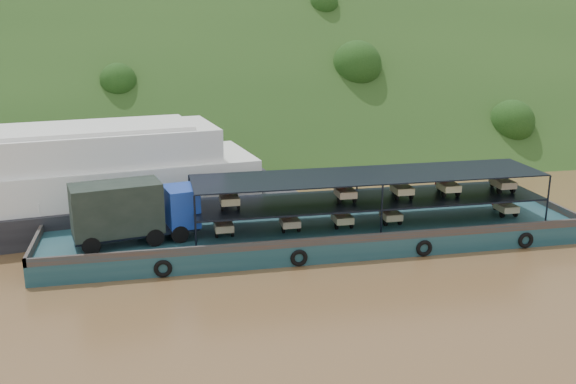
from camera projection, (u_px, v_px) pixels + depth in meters
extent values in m
plane|color=brown|center=(328.00, 251.00, 41.02)|extent=(160.00, 160.00, 0.00)
cube|color=#1E3B15|center=(246.00, 144.00, 74.94)|extent=(140.00, 39.60, 39.60)
cube|color=#123840|center=(317.00, 236.00, 42.01)|extent=(35.00, 7.00, 1.20)
cube|color=#592D19|center=(305.00, 208.00, 44.99)|extent=(35.00, 0.20, 0.50)
cube|color=#592D19|center=(331.00, 241.00, 38.58)|extent=(35.00, 0.20, 0.50)
cube|color=#592D19|center=(555.00, 207.00, 45.26)|extent=(0.20, 7.00, 0.50)
cube|color=#592D19|center=(35.00, 242.00, 38.30)|extent=(0.20, 7.00, 0.50)
torus|color=black|center=(163.00, 269.00, 36.68)|extent=(1.06, 0.26, 1.06)
torus|color=black|center=(299.00, 258.00, 38.28)|extent=(1.06, 0.26, 1.06)
torus|color=black|center=(424.00, 248.00, 39.88)|extent=(1.06, 0.26, 1.06)
torus|color=black|center=(526.00, 240.00, 41.28)|extent=(1.06, 0.26, 1.06)
cylinder|color=black|center=(91.00, 246.00, 36.89)|extent=(1.14, 0.58, 1.08)
cylinder|color=black|center=(87.00, 234.00, 38.90)|extent=(1.14, 0.58, 1.08)
cylinder|color=black|center=(155.00, 237.00, 38.30)|extent=(1.14, 0.58, 1.08)
cylinder|color=black|center=(147.00, 226.00, 40.31)|extent=(1.14, 0.58, 1.08)
cylinder|color=black|center=(180.00, 234.00, 38.88)|extent=(1.14, 0.58, 1.08)
cylinder|color=black|center=(171.00, 223.00, 40.89)|extent=(1.14, 0.58, 1.08)
cube|color=black|center=(136.00, 231.00, 38.93)|extent=(7.68, 3.78, 0.22)
cube|color=#16379B|center=(181.00, 206.00, 39.67)|extent=(2.31, 2.91, 2.38)
cube|color=black|center=(195.00, 198.00, 39.90)|extent=(0.49, 2.13, 0.97)
cube|color=black|center=(116.00, 208.00, 38.10)|extent=(5.60, 3.57, 3.03)
cube|color=black|center=(369.00, 199.00, 42.11)|extent=(23.00, 5.00, 0.12)
cube|color=black|center=(369.00, 175.00, 41.67)|extent=(23.00, 5.00, 0.08)
cylinder|color=black|center=(195.00, 223.00, 37.45)|extent=(0.12, 0.12, 3.30)
cylinder|color=black|center=(190.00, 199.00, 42.16)|extent=(0.12, 0.12, 3.30)
cylinder|color=black|center=(382.00, 211.00, 39.75)|extent=(0.12, 0.12, 3.30)
cylinder|color=black|center=(357.00, 190.00, 44.46)|extent=(0.12, 0.12, 3.30)
cylinder|color=black|center=(548.00, 200.00, 42.05)|extent=(0.12, 0.12, 3.30)
cylinder|color=black|center=(507.00, 181.00, 46.76)|extent=(0.12, 0.12, 3.30)
cylinder|color=black|center=(221.00, 224.00, 41.55)|extent=(0.12, 0.52, 0.52)
cylinder|color=black|center=(216.00, 234.00, 39.75)|extent=(0.14, 0.52, 0.52)
cylinder|color=black|center=(232.00, 233.00, 39.95)|extent=(0.14, 0.52, 0.52)
cube|color=#C4B68A|center=(224.00, 226.00, 40.09)|extent=(1.15, 1.50, 0.44)
cube|color=red|center=(222.00, 218.00, 41.12)|extent=(0.55, 0.80, 0.80)
cube|color=red|center=(222.00, 212.00, 40.80)|extent=(0.50, 0.10, 0.10)
cylinder|color=black|center=(285.00, 220.00, 42.39)|extent=(0.12, 0.52, 0.52)
cylinder|color=black|center=(283.00, 229.00, 40.60)|extent=(0.14, 0.52, 0.52)
cylinder|color=black|center=(299.00, 228.00, 40.80)|extent=(0.14, 0.52, 0.52)
cube|color=beige|center=(290.00, 222.00, 40.94)|extent=(1.15, 1.50, 0.44)
cube|color=red|center=(286.00, 214.00, 41.97)|extent=(0.55, 0.80, 0.80)
cube|color=red|center=(287.00, 207.00, 41.65)|extent=(0.50, 0.10, 0.10)
cylinder|color=black|center=(336.00, 217.00, 43.09)|extent=(0.12, 0.52, 0.52)
cylinder|color=black|center=(336.00, 226.00, 41.30)|extent=(0.14, 0.52, 0.52)
cylinder|color=black|center=(351.00, 225.00, 41.50)|extent=(0.14, 0.52, 0.52)
cube|color=beige|center=(342.00, 218.00, 41.64)|extent=(1.15, 1.50, 0.44)
cube|color=#AD0B18|center=(338.00, 211.00, 42.67)|extent=(0.55, 0.80, 0.80)
cube|color=#AD0B18|center=(339.00, 204.00, 42.35)|extent=(0.50, 0.10, 0.10)
cylinder|color=black|center=(383.00, 214.00, 43.76)|extent=(0.12, 0.52, 0.52)
cylinder|color=black|center=(385.00, 222.00, 41.96)|extent=(0.14, 0.52, 0.52)
cylinder|color=black|center=(400.00, 221.00, 42.16)|extent=(0.14, 0.52, 0.52)
cube|color=#C0B788|center=(391.00, 215.00, 42.30)|extent=(1.15, 1.50, 0.44)
cube|color=red|center=(385.00, 208.00, 43.34)|extent=(0.55, 0.80, 0.80)
cube|color=red|center=(386.00, 201.00, 43.01)|extent=(0.50, 0.10, 0.10)
cylinder|color=black|center=(495.00, 206.00, 45.44)|extent=(0.12, 0.52, 0.52)
cylinder|color=black|center=(502.00, 214.00, 43.64)|extent=(0.14, 0.52, 0.52)
cylinder|color=black|center=(515.00, 213.00, 43.84)|extent=(0.14, 0.52, 0.52)
cube|color=beige|center=(506.00, 207.00, 43.98)|extent=(1.15, 1.50, 0.44)
cube|color=#B3210B|center=(498.00, 200.00, 45.02)|extent=(0.55, 0.80, 0.80)
cube|color=#B3210B|center=(500.00, 194.00, 44.69)|extent=(0.50, 0.10, 0.10)
cylinder|color=black|center=(227.00, 198.00, 41.16)|extent=(0.12, 0.52, 0.52)
cylinder|color=black|center=(222.00, 207.00, 39.37)|extent=(0.14, 0.52, 0.52)
cylinder|color=black|center=(238.00, 206.00, 39.57)|extent=(0.14, 0.52, 0.52)
cube|color=#C0B788|center=(229.00, 200.00, 39.71)|extent=(1.15, 1.50, 0.44)
cube|color=red|center=(227.00, 192.00, 40.74)|extent=(0.55, 0.80, 0.80)
cube|color=red|center=(227.00, 185.00, 40.42)|extent=(0.50, 0.10, 0.10)
cylinder|color=black|center=(339.00, 192.00, 42.66)|extent=(0.12, 0.52, 0.52)
cylinder|color=black|center=(339.00, 200.00, 40.87)|extent=(0.14, 0.52, 0.52)
cylinder|color=black|center=(354.00, 199.00, 41.07)|extent=(0.14, 0.52, 0.52)
cube|color=#CBB58F|center=(345.00, 193.00, 41.21)|extent=(1.15, 1.50, 0.44)
cube|color=red|center=(340.00, 186.00, 42.24)|extent=(0.55, 0.80, 0.80)
cube|color=red|center=(341.00, 179.00, 41.92)|extent=(0.50, 0.10, 0.10)
cylinder|color=black|center=(394.00, 189.00, 43.44)|extent=(0.12, 0.52, 0.52)
cylinder|color=black|center=(397.00, 196.00, 41.64)|extent=(0.14, 0.52, 0.52)
cylinder|color=black|center=(411.00, 195.00, 41.84)|extent=(0.14, 0.52, 0.52)
cube|color=beige|center=(402.00, 189.00, 41.98)|extent=(1.15, 1.50, 0.44)
cube|color=beige|center=(396.00, 182.00, 43.02)|extent=(0.55, 0.80, 0.80)
cube|color=beige|center=(397.00, 176.00, 42.70)|extent=(0.50, 0.10, 0.10)
cylinder|color=black|center=(439.00, 186.00, 44.10)|extent=(0.12, 0.52, 0.52)
cylinder|color=black|center=(444.00, 194.00, 42.30)|extent=(0.14, 0.52, 0.52)
cylinder|color=black|center=(458.00, 193.00, 42.50)|extent=(0.14, 0.52, 0.52)
cube|color=beige|center=(449.00, 187.00, 42.64)|extent=(1.15, 1.50, 0.44)
cube|color=red|center=(441.00, 180.00, 43.68)|extent=(0.55, 0.80, 0.80)
cube|color=red|center=(443.00, 174.00, 43.35)|extent=(0.50, 0.10, 0.10)
cylinder|color=black|center=(492.00, 183.00, 44.90)|extent=(0.12, 0.52, 0.52)
cylinder|color=black|center=(499.00, 190.00, 43.10)|extent=(0.14, 0.52, 0.52)
cylinder|color=black|center=(513.00, 189.00, 43.31)|extent=(0.14, 0.52, 0.52)
cube|color=tan|center=(504.00, 184.00, 43.44)|extent=(1.15, 1.50, 0.44)
cube|color=beige|center=(495.00, 177.00, 44.48)|extent=(0.55, 0.80, 0.80)
cube|color=beige|center=(497.00, 171.00, 44.16)|extent=(0.50, 0.10, 0.10)
cube|color=black|center=(41.00, 215.00, 44.82)|extent=(36.19, 14.14, 2.12)
cube|color=white|center=(38.00, 183.00, 44.20)|extent=(30.83, 12.45, 2.47)
cube|color=white|center=(34.00, 149.00, 43.57)|extent=(25.47, 10.77, 2.29)
cube|color=white|center=(32.00, 131.00, 43.22)|extent=(21.85, 9.35, 0.26)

